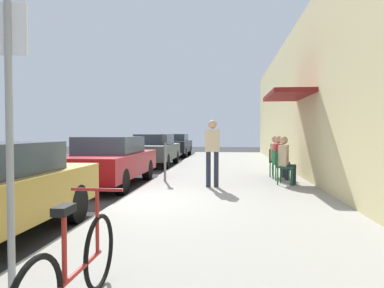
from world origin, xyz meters
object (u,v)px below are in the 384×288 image
object	(u,v)px
cafe_chair_1	(278,163)
seated_patron_1	(280,156)
parked_car_1	(109,160)
seated_patron_2	(277,155)
pedestrian_standing	(212,148)
parked_car_3	(175,145)
parked_car_2	(154,149)
seated_patron_0	(286,158)
cafe_chair_2	(275,161)
parking_meter	(165,154)
cafe_chair_0	(283,166)
street_sign	(10,116)
bicycle_0	(74,271)

from	to	relation	value
cafe_chair_1	seated_patron_1	distance (m)	0.20
seated_patron_1	parked_car_1	bearing A→B (deg)	-169.82
seated_patron_2	pedestrian_standing	xyz separation A→B (m)	(-1.93, -2.34, 0.30)
seated_patron_1	parked_car_3	bearing A→B (deg)	112.81
parked_car_2	pedestrian_standing	size ratio (longest dim) A/B	2.59
parked_car_2	seated_patron_0	xyz separation A→B (m)	(4.87, -6.25, 0.07)
cafe_chair_2	parking_meter	bearing A→B (deg)	-156.98
parking_meter	cafe_chair_1	world-z (taller)	parking_meter
parked_car_1	pedestrian_standing	xyz separation A→B (m)	(2.94, -0.72, 0.40)
cafe_chair_1	parking_meter	bearing A→B (deg)	-169.35
seated_patron_2	seated_patron_0	bearing A→B (deg)	-89.99
parked_car_3	cafe_chair_0	bearing A→B (deg)	-68.95
street_sign	parked_car_1	bearing A→B (deg)	102.31
parked_car_3	seated_patron_0	bearing A→B (deg)	-68.76
seated_patron_1	seated_patron_2	distance (m)	0.75
parked_car_2	seated_patron_1	bearing A→B (deg)	-47.42
seated_patron_1	seated_patron_2	bearing A→B (deg)	89.92
parked_car_1	seated_patron_0	bearing A→B (deg)	-0.92
cafe_chair_0	parking_meter	bearing A→B (deg)	174.49
parked_car_1	parked_car_3	xyz separation A→B (m)	(0.00, 12.45, 0.02)
parked_car_3	seated_patron_0	distance (m)	13.44
bicycle_0	cafe_chair_2	xyz separation A→B (m)	(2.62, 8.84, 0.14)
parked_car_1	street_sign	bearing A→B (deg)	-77.69
bicycle_0	cafe_chair_0	size ratio (longest dim) A/B	1.97
parked_car_3	street_sign	xyz separation A→B (m)	(1.50, -19.32, 0.90)
parked_car_1	cafe_chair_1	world-z (taller)	parked_car_1
seated_patron_2	cafe_chair_0	bearing A→B (deg)	-91.92
seated_patron_0	cafe_chair_2	distance (m)	1.73
bicycle_0	cafe_chair_0	bearing A→B (deg)	69.84
seated_patron_1	cafe_chair_2	size ratio (longest dim) A/B	1.48
street_sign	bicycle_0	xyz separation A→B (m)	(0.69, -0.32, -1.16)
seated_patron_2	cafe_chair_1	bearing A→B (deg)	-94.63
cafe_chair_0	cafe_chair_2	distance (m)	1.70
parking_meter	parked_car_3	bearing A→B (deg)	97.25
cafe_chair_1	cafe_chair_2	xyz separation A→B (m)	(0.00, 0.77, 0.00)
cafe_chair_0	seated_patron_0	world-z (taller)	seated_patron_0
street_sign	pedestrian_standing	bearing A→B (deg)	76.82
parked_car_1	street_sign	world-z (taller)	street_sign
parked_car_3	seated_patron_0	xyz separation A→B (m)	(4.87, -12.53, 0.07)
cafe_chair_2	seated_patron_2	world-z (taller)	seated_patron_2
cafe_chair_0	seated_patron_0	distance (m)	0.20
parked_car_3	parking_meter	world-z (taller)	parking_meter
seated_patron_1	pedestrian_standing	bearing A→B (deg)	-140.39
parked_car_3	bicycle_0	bearing A→B (deg)	-83.63
cafe_chair_1	seated_patron_1	xyz separation A→B (m)	(0.06, 0.00, 0.19)
street_sign	seated_patron_2	xyz separation A→B (m)	(3.37, 8.50, -0.82)
parked_car_1	street_sign	distance (m)	7.09
seated_patron_0	cafe_chair_2	size ratio (longest dim) A/B	1.48
cafe_chair_1	parked_car_2	bearing A→B (deg)	132.21
cafe_chair_0	cafe_chair_1	distance (m)	0.93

